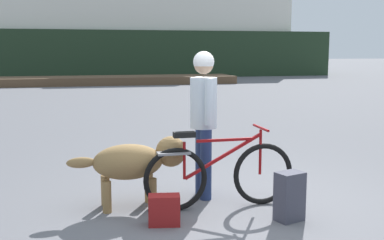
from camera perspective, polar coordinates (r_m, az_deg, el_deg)
The scene contains 13 objects.
ground_plane at distance 5.52m, azimuth 6.54°, elevation -10.41°, with size 160.00×160.00×0.00m, color slate.
bicycle at distance 5.40m, azimuth 3.26°, elevation -6.49°, with size 1.75×0.44×0.91m.
person_cyclist at distance 5.67m, azimuth 1.39°, elevation 1.22°, with size 0.32×0.53×1.76m.
dog at distance 5.44m, azimuth -6.70°, elevation -4.97°, with size 1.34×0.47×0.80m.
backpack at distance 5.14m, azimuth 11.58°, elevation -8.93°, with size 0.28×0.20×0.52m, color #3F3F4C.
handbag_pannier at distance 4.95m, azimuth -3.33°, elevation -10.70°, with size 0.32×0.18×0.31m, color maroon.
dock_pier at distance 25.20m, azimuth -9.10°, elevation 4.72°, with size 12.41×2.58×0.40m, color brown.
ferry_boat at distance 34.31m, azimuth -6.73°, elevation 10.41°, with size 25.98×7.83×8.59m.
sailboat_moored at distance 35.61m, azimuth -11.82°, elevation 6.18°, with size 6.18×1.73×7.12m.
pine_tree_far_left at distance 52.39m, azimuth -19.74°, elevation 13.08°, with size 3.81×3.81×9.73m.
pine_tree_center at distance 54.93m, azimuth -17.19°, elevation 12.06°, with size 3.45×3.45×9.02m.
pine_tree_far_right at distance 53.91m, azimuth -3.71°, elevation 13.05°, with size 2.81×2.81×9.89m.
pine_tree_mid_back at distance 60.44m, azimuth -21.97°, elevation 12.67°, with size 3.55×3.55×10.36m.
Camera 1 is at (-1.83, -4.90, 1.78)m, focal length 44.64 mm.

